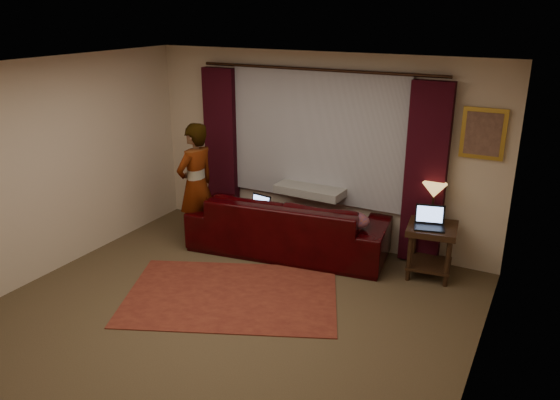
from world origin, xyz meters
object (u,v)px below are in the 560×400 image
object	(u,v)px
end_table	(430,251)
laptop_table	(430,218)
tiffany_lamp	(433,202)
person	(196,185)
sofa	(289,214)
laptop_sofa	(256,205)

from	to	relation	value
end_table	laptop_table	distance (m)	0.47
tiffany_lamp	laptop_table	world-z (taller)	tiffany_lamp
person	sofa	bearing A→B (deg)	117.71
laptop_sofa	end_table	world-z (taller)	laptop_sofa
end_table	laptop_sofa	bearing A→B (deg)	-171.72
tiffany_lamp	laptop_table	bearing A→B (deg)	-81.93
sofa	laptop_table	xyz separation A→B (m)	(1.84, 0.05, 0.26)
laptop_sofa	tiffany_lamp	xyz separation A→B (m)	(2.20, 0.51, 0.26)
end_table	laptop_table	xyz separation A→B (m)	(-0.02, -0.10, 0.46)
end_table	tiffany_lamp	distance (m)	0.60
laptop_sofa	person	size ratio (longest dim) A/B	0.19
laptop_sofa	sofa	bearing A→B (deg)	32.64
laptop_table	person	xyz separation A→B (m)	(-3.07, -0.42, 0.07)
laptop_sofa	tiffany_lamp	bearing A→B (deg)	21.82
laptop_sofa	person	xyz separation A→B (m)	(-0.82, -0.19, 0.21)
sofa	laptop_table	bearing A→B (deg)	173.76
sofa	laptop_table	size ratio (longest dim) A/B	7.00
sofa	person	world-z (taller)	person
tiffany_lamp	end_table	bearing A→B (deg)	-71.79
laptop_sofa	tiffany_lamp	size ratio (longest dim) A/B	0.70
tiffany_lamp	laptop_sofa	bearing A→B (deg)	-167.00
laptop_sofa	person	bearing A→B (deg)	-158.09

